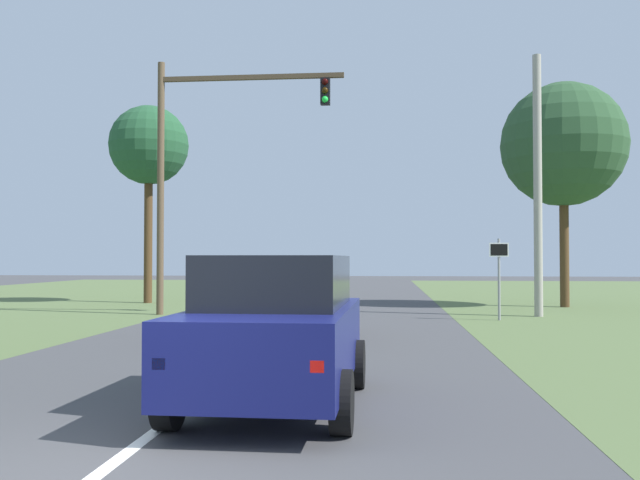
{
  "coord_description": "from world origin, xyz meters",
  "views": [
    {
      "loc": [
        2.58,
        -5.94,
        1.95
      ],
      "look_at": [
        0.44,
        16.4,
        2.54
      ],
      "focal_mm": 38.67,
      "sensor_mm": 36.0,
      "label": 1
    }
  ],
  "objects_px": {
    "pickup_truck_lead": "(275,298)",
    "traffic_light": "(203,151)",
    "red_suv_near": "(277,327)",
    "oak_tree_right": "(563,145)",
    "keep_moving_sign": "(499,268)",
    "utility_pole_right": "(538,185)",
    "extra_tree_1": "(149,147)"
  },
  "relations": [
    {
      "from": "oak_tree_right",
      "to": "utility_pole_right",
      "type": "relative_size",
      "value": 1.02
    },
    {
      "from": "pickup_truck_lead",
      "to": "traffic_light",
      "type": "distance_m",
      "value": 8.79
    },
    {
      "from": "pickup_truck_lead",
      "to": "utility_pole_right",
      "type": "relative_size",
      "value": 0.57
    },
    {
      "from": "oak_tree_right",
      "to": "red_suv_near",
      "type": "bearing_deg",
      "value": -113.99
    },
    {
      "from": "pickup_truck_lead",
      "to": "utility_pole_right",
      "type": "xyz_separation_m",
      "value": [
        7.77,
        6.95,
        3.42
      ]
    },
    {
      "from": "extra_tree_1",
      "to": "red_suv_near",
      "type": "bearing_deg",
      "value": -66.16
    },
    {
      "from": "oak_tree_right",
      "to": "pickup_truck_lead",
      "type": "bearing_deg",
      "value": -130.12
    },
    {
      "from": "red_suv_near",
      "to": "oak_tree_right",
      "type": "bearing_deg",
      "value": 66.01
    },
    {
      "from": "pickup_truck_lead",
      "to": "oak_tree_right",
      "type": "height_order",
      "value": "oak_tree_right"
    },
    {
      "from": "red_suv_near",
      "to": "oak_tree_right",
      "type": "xyz_separation_m",
      "value": [
        8.54,
        19.18,
        5.45
      ]
    },
    {
      "from": "oak_tree_right",
      "to": "traffic_light",
      "type": "bearing_deg",
      "value": -159.16
    },
    {
      "from": "utility_pole_right",
      "to": "extra_tree_1",
      "type": "bearing_deg",
      "value": 160.1
    },
    {
      "from": "extra_tree_1",
      "to": "utility_pole_right",
      "type": "bearing_deg",
      "value": -19.9
    },
    {
      "from": "pickup_truck_lead",
      "to": "keep_moving_sign",
      "type": "distance_m",
      "value": 8.27
    },
    {
      "from": "traffic_light",
      "to": "oak_tree_right",
      "type": "distance_m",
      "value": 14.33
    },
    {
      "from": "pickup_truck_lead",
      "to": "traffic_light",
      "type": "relative_size",
      "value": 0.57
    },
    {
      "from": "red_suv_near",
      "to": "extra_tree_1",
      "type": "relative_size",
      "value": 0.52
    },
    {
      "from": "keep_moving_sign",
      "to": "utility_pole_right",
      "type": "xyz_separation_m",
      "value": [
        1.54,
        1.56,
        2.76
      ]
    },
    {
      "from": "red_suv_near",
      "to": "utility_pole_right",
      "type": "distance_m",
      "value": 16.26
    },
    {
      "from": "red_suv_near",
      "to": "traffic_light",
      "type": "relative_size",
      "value": 0.51
    },
    {
      "from": "utility_pole_right",
      "to": "traffic_light",
      "type": "bearing_deg",
      "value": -177.9
    },
    {
      "from": "utility_pole_right",
      "to": "oak_tree_right",
      "type": "bearing_deg",
      "value": 66.62
    },
    {
      "from": "red_suv_near",
      "to": "utility_pole_right",
      "type": "height_order",
      "value": "utility_pole_right"
    },
    {
      "from": "red_suv_near",
      "to": "traffic_light",
      "type": "xyz_separation_m",
      "value": [
        -4.83,
        14.09,
        4.61
      ]
    },
    {
      "from": "red_suv_near",
      "to": "pickup_truck_lead",
      "type": "relative_size",
      "value": 0.9
    },
    {
      "from": "red_suv_near",
      "to": "utility_pole_right",
      "type": "bearing_deg",
      "value": 65.81
    },
    {
      "from": "keep_moving_sign",
      "to": "utility_pole_right",
      "type": "distance_m",
      "value": 3.52
    },
    {
      "from": "keep_moving_sign",
      "to": "traffic_light",
      "type": "bearing_deg",
      "value": 173.34
    },
    {
      "from": "pickup_truck_lead",
      "to": "oak_tree_right",
      "type": "relative_size",
      "value": 0.55
    },
    {
      "from": "traffic_light",
      "to": "extra_tree_1",
      "type": "bearing_deg",
      "value": 124.02
    },
    {
      "from": "keep_moving_sign",
      "to": "red_suv_near",
      "type": "bearing_deg",
      "value": -111.03
    },
    {
      "from": "red_suv_near",
      "to": "pickup_truck_lead",
      "type": "xyz_separation_m",
      "value": [
        -1.26,
        7.56,
        -0.05
      ]
    }
  ]
}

